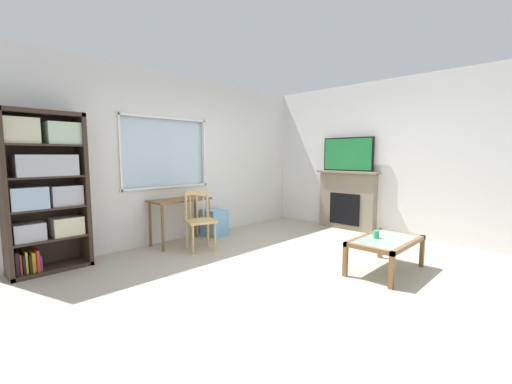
{
  "coord_description": "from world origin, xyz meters",
  "views": [
    {
      "loc": [
        -3.19,
        -2.53,
        1.44
      ],
      "look_at": [
        -0.14,
        0.41,
        0.96
      ],
      "focal_mm": 23.07,
      "sensor_mm": 36.0,
      "label": 1
    }
  ],
  "objects_px": {
    "wooden_chair": "(200,220)",
    "plastic_drawer_unit": "(214,222)",
    "desk_under_window": "(180,206)",
    "tv": "(348,154)",
    "bookshelf": "(45,186)",
    "coffee_table": "(386,243)",
    "fireplace": "(347,200)",
    "sippy_cup": "(376,234)"
  },
  "relations": [
    {
      "from": "desk_under_window",
      "to": "tv",
      "type": "distance_m",
      "value": 3.29
    },
    {
      "from": "desk_under_window",
      "to": "plastic_drawer_unit",
      "type": "bearing_deg",
      "value": 3.86
    },
    {
      "from": "coffee_table",
      "to": "sippy_cup",
      "type": "relative_size",
      "value": 11.51
    },
    {
      "from": "wooden_chair",
      "to": "tv",
      "type": "relative_size",
      "value": 0.88
    },
    {
      "from": "desk_under_window",
      "to": "plastic_drawer_unit",
      "type": "relative_size",
      "value": 2.05
    },
    {
      "from": "bookshelf",
      "to": "coffee_table",
      "type": "distance_m",
      "value": 4.25
    },
    {
      "from": "sippy_cup",
      "to": "desk_under_window",
      "type": "bearing_deg",
      "value": 109.4
    },
    {
      "from": "desk_under_window",
      "to": "bookshelf",
      "type": "bearing_deg",
      "value": 176.67
    },
    {
      "from": "plastic_drawer_unit",
      "to": "coffee_table",
      "type": "relative_size",
      "value": 0.45
    },
    {
      "from": "bookshelf",
      "to": "fireplace",
      "type": "bearing_deg",
      "value": -17.77
    },
    {
      "from": "plastic_drawer_unit",
      "to": "fireplace",
      "type": "distance_m",
      "value": 2.61
    },
    {
      "from": "tv",
      "to": "coffee_table",
      "type": "relative_size",
      "value": 0.99
    },
    {
      "from": "desk_under_window",
      "to": "coffee_table",
      "type": "xyz_separation_m",
      "value": [
        1.04,
        -2.94,
        -0.26
      ]
    },
    {
      "from": "plastic_drawer_unit",
      "to": "sippy_cup",
      "type": "relative_size",
      "value": 5.21
    },
    {
      "from": "bookshelf",
      "to": "sippy_cup",
      "type": "distance_m",
      "value": 4.13
    },
    {
      "from": "bookshelf",
      "to": "coffee_table",
      "type": "xyz_separation_m",
      "value": [
        2.88,
        -3.05,
        -0.71
      ]
    },
    {
      "from": "plastic_drawer_unit",
      "to": "bookshelf",
      "type": "bearing_deg",
      "value": 178.73
    },
    {
      "from": "desk_under_window",
      "to": "tv",
      "type": "height_order",
      "value": "tv"
    },
    {
      "from": "bookshelf",
      "to": "sippy_cup",
      "type": "relative_size",
      "value": 21.85
    },
    {
      "from": "plastic_drawer_unit",
      "to": "tv",
      "type": "height_order",
      "value": "tv"
    },
    {
      "from": "desk_under_window",
      "to": "plastic_drawer_unit",
      "type": "xyz_separation_m",
      "value": [
        0.74,
        0.05,
        -0.38
      ]
    },
    {
      "from": "wooden_chair",
      "to": "plastic_drawer_unit",
      "type": "distance_m",
      "value": 0.95
    },
    {
      "from": "wooden_chair",
      "to": "plastic_drawer_unit",
      "type": "bearing_deg",
      "value": 37.74
    },
    {
      "from": "plastic_drawer_unit",
      "to": "tv",
      "type": "relative_size",
      "value": 0.46
    },
    {
      "from": "desk_under_window",
      "to": "coffee_table",
      "type": "relative_size",
      "value": 0.93
    },
    {
      "from": "desk_under_window",
      "to": "sippy_cup",
      "type": "bearing_deg",
      "value": -70.6
    },
    {
      "from": "plastic_drawer_unit",
      "to": "fireplace",
      "type": "bearing_deg",
      "value": -34.25
    },
    {
      "from": "bookshelf",
      "to": "coffee_table",
      "type": "bearing_deg",
      "value": -46.63
    },
    {
      "from": "wooden_chair",
      "to": "coffee_table",
      "type": "distance_m",
      "value": 2.64
    },
    {
      "from": "tv",
      "to": "bookshelf",
      "type": "bearing_deg",
      "value": 162.17
    },
    {
      "from": "sippy_cup",
      "to": "fireplace",
      "type": "bearing_deg",
      "value": 37.21
    },
    {
      "from": "desk_under_window",
      "to": "fireplace",
      "type": "distance_m",
      "value": 3.2
    },
    {
      "from": "bookshelf",
      "to": "tv",
      "type": "height_order",
      "value": "bookshelf"
    },
    {
      "from": "desk_under_window",
      "to": "fireplace",
      "type": "height_order",
      "value": "fireplace"
    },
    {
      "from": "fireplace",
      "to": "sippy_cup",
      "type": "bearing_deg",
      "value": -142.79
    },
    {
      "from": "bookshelf",
      "to": "wooden_chair",
      "type": "distance_m",
      "value": 2.04
    },
    {
      "from": "wooden_chair",
      "to": "fireplace",
      "type": "height_order",
      "value": "fireplace"
    },
    {
      "from": "tv",
      "to": "sippy_cup",
      "type": "bearing_deg",
      "value": -142.52
    },
    {
      "from": "bookshelf",
      "to": "plastic_drawer_unit",
      "type": "bearing_deg",
      "value": -1.27
    },
    {
      "from": "tv",
      "to": "sippy_cup",
      "type": "height_order",
      "value": "tv"
    },
    {
      "from": "plastic_drawer_unit",
      "to": "desk_under_window",
      "type": "bearing_deg",
      "value": -176.14
    },
    {
      "from": "bookshelf",
      "to": "plastic_drawer_unit",
      "type": "relative_size",
      "value": 4.19
    }
  ]
}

